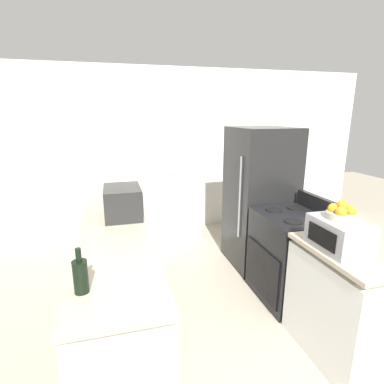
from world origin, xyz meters
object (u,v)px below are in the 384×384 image
Objects in this scene: toaster_oven at (339,235)px; fruit_bowl at (342,212)px; refrigerator at (259,198)px; wine_bottle at (81,276)px; stove at (291,256)px; pantry_cabinet at (169,170)px; microwave at (123,202)px.

fruit_bowl reaches higher than toaster_oven.
wine_bottle is at bearing -139.98° from refrigerator.
fruit_bowl is (1.82, 0.11, 0.18)m from wine_bottle.
stove is 0.96m from toaster_oven.
stove is 1.06m from fruit_bowl.
wine_bottle is 1.25× the size of fruit_bowl.
stove is 0.90m from refrigerator.
wine_bottle is (-1.97, -1.66, 0.15)m from refrigerator.
fruit_bowl is at bearing -99.58° from stove.
fruit_bowl reaches higher than stove.
pantry_cabinet is 2.84m from toaster_oven.
stove is 4.01× the size of wine_bottle.
wine_bottle is 1.81m from toaster_oven.
toaster_oven is 0.17m from fruit_bowl.
fruit_bowl is at bearing 3.53° from wine_bottle.
refrigerator is at bearing 40.02° from wine_bottle.
wine_bottle is (-1.95, -0.86, 0.55)m from stove.
refrigerator is 8.10× the size of fruit_bowl.
fruit_bowl is (0.77, -2.71, 0.14)m from pantry_cabinet.
microwave is at bearing 143.02° from fruit_bowl.
refrigerator is at bearing 88.06° from stove.
pantry_cabinet is 4.45× the size of microwave.
refrigerator reaches higher than microwave.
stove is at bearing 80.42° from fruit_bowl.
toaster_oven is 1.93× the size of fruit_bowl.
wine_bottle is 0.65× the size of toaster_oven.
fruit_bowl is at bearing 53.24° from toaster_oven.
toaster_oven is at bearing -100.41° from stove.
pantry_cabinet is 1.74m from microwave.
toaster_oven is at bearing -96.12° from refrigerator.
microwave reaches higher than stove.
wine_bottle is at bearing -176.47° from fruit_bowl.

